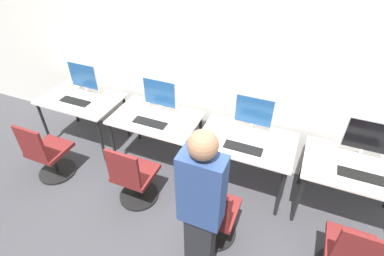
{
  "coord_description": "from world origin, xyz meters",
  "views": [
    {
      "loc": [
        1.04,
        -2.34,
        2.93
      ],
      "look_at": [
        0.0,
        0.14,
        0.89
      ],
      "focal_mm": 28.0,
      "sensor_mm": 36.0,
      "label": 1
    }
  ],
  "objects_px": {
    "monitor_far_left": "(83,77)",
    "office_chair_right": "(214,216)",
    "mouse_far_left": "(94,104)",
    "mouse_left": "(173,127)",
    "monitor_far_right": "(367,138)",
    "monitor_left": "(160,94)",
    "office_chair_far_left": "(48,155)",
    "monitor_right": "(254,112)",
    "person_right": "(201,206)",
    "keyboard_right": "(243,148)",
    "mouse_right": "(270,153)",
    "keyboard_far_left": "(75,101)",
    "keyboard_left": "(150,123)",
    "keyboard_far_right": "(360,176)",
    "office_chair_left": "(134,179)"
  },
  "relations": [
    {
      "from": "mouse_far_left",
      "to": "office_chair_right",
      "type": "distance_m",
      "value": 2.19
    },
    {
      "from": "mouse_far_left",
      "to": "keyboard_left",
      "type": "relative_size",
      "value": 0.21
    },
    {
      "from": "monitor_far_right",
      "to": "keyboard_right",
      "type": "bearing_deg",
      "value": -162.68
    },
    {
      "from": "monitor_right",
      "to": "mouse_right",
      "type": "height_order",
      "value": "monitor_right"
    },
    {
      "from": "mouse_left",
      "to": "office_chair_right",
      "type": "xyz_separation_m",
      "value": [
        0.8,
        -0.75,
        -0.4
      ]
    },
    {
      "from": "monitor_left",
      "to": "mouse_left",
      "type": "xyz_separation_m",
      "value": [
        0.3,
        -0.26,
        -0.24
      ]
    },
    {
      "from": "mouse_left",
      "to": "monitor_far_right",
      "type": "distance_m",
      "value": 2.11
    },
    {
      "from": "monitor_right",
      "to": "person_right",
      "type": "relative_size",
      "value": 0.27
    },
    {
      "from": "monitor_left",
      "to": "mouse_left",
      "type": "distance_m",
      "value": 0.47
    },
    {
      "from": "keyboard_far_left",
      "to": "keyboard_right",
      "type": "distance_m",
      "value": 2.38
    },
    {
      "from": "keyboard_left",
      "to": "keyboard_right",
      "type": "distance_m",
      "value": 1.19
    },
    {
      "from": "office_chair_right",
      "to": "person_right",
      "type": "bearing_deg",
      "value": -91.3
    },
    {
      "from": "keyboard_far_left",
      "to": "monitor_far_left",
      "type": "bearing_deg",
      "value": 90.0
    },
    {
      "from": "keyboard_far_left",
      "to": "office_chair_left",
      "type": "bearing_deg",
      "value": -26.52
    },
    {
      "from": "monitor_left",
      "to": "office_chair_far_left",
      "type": "bearing_deg",
      "value": -140.22
    },
    {
      "from": "keyboard_far_left",
      "to": "mouse_far_left",
      "type": "height_order",
      "value": "mouse_far_left"
    },
    {
      "from": "monitor_right",
      "to": "office_chair_right",
      "type": "xyz_separation_m",
      "value": [
        -0.08,
        -1.07,
        -0.64
      ]
    },
    {
      "from": "mouse_right",
      "to": "keyboard_far_right",
      "type": "bearing_deg",
      "value": 1.67
    },
    {
      "from": "monitor_left",
      "to": "keyboard_left",
      "type": "height_order",
      "value": "monitor_left"
    },
    {
      "from": "monitor_far_left",
      "to": "monitor_left",
      "type": "distance_m",
      "value": 1.19
    },
    {
      "from": "mouse_far_left",
      "to": "person_right",
      "type": "xyz_separation_m",
      "value": [
        1.99,
        -1.15,
        0.19
      ]
    },
    {
      "from": "keyboard_right",
      "to": "mouse_right",
      "type": "distance_m",
      "value": 0.29
    },
    {
      "from": "person_right",
      "to": "monitor_far_right",
      "type": "relative_size",
      "value": 3.72
    },
    {
      "from": "keyboard_far_left",
      "to": "person_right",
      "type": "bearing_deg",
      "value": -26.13
    },
    {
      "from": "monitor_far_left",
      "to": "office_chair_left",
      "type": "height_order",
      "value": "monitor_far_left"
    },
    {
      "from": "mouse_far_left",
      "to": "monitor_left",
      "type": "relative_size",
      "value": 0.2
    },
    {
      "from": "office_chair_far_left",
      "to": "keyboard_right",
      "type": "bearing_deg",
      "value": 15.41
    },
    {
      "from": "office_chair_far_left",
      "to": "person_right",
      "type": "bearing_deg",
      "value": -10.62
    },
    {
      "from": "mouse_far_left",
      "to": "mouse_left",
      "type": "relative_size",
      "value": 1.0
    },
    {
      "from": "monitor_left",
      "to": "monitor_right",
      "type": "bearing_deg",
      "value": 2.98
    },
    {
      "from": "person_right",
      "to": "keyboard_left",
      "type": "bearing_deg",
      "value": 135.4
    },
    {
      "from": "monitor_far_left",
      "to": "person_right",
      "type": "distance_m",
      "value": 2.67
    },
    {
      "from": "mouse_left",
      "to": "monitor_far_left",
      "type": "bearing_deg",
      "value": 169.92
    },
    {
      "from": "keyboard_far_right",
      "to": "monitor_far_left",
      "type": "bearing_deg",
      "value": 175.63
    },
    {
      "from": "monitor_far_left",
      "to": "mouse_right",
      "type": "height_order",
      "value": "monitor_far_left"
    },
    {
      "from": "keyboard_far_left",
      "to": "mouse_right",
      "type": "bearing_deg",
      "value": -0.9
    },
    {
      "from": "monitor_far_right",
      "to": "keyboard_far_right",
      "type": "height_order",
      "value": "monitor_far_right"
    },
    {
      "from": "monitor_left",
      "to": "office_chair_right",
      "type": "height_order",
      "value": "monitor_left"
    },
    {
      "from": "monitor_far_left",
      "to": "mouse_left",
      "type": "bearing_deg",
      "value": -10.08
    },
    {
      "from": "mouse_right",
      "to": "keyboard_right",
      "type": "bearing_deg",
      "value": -176.89
    },
    {
      "from": "monitor_far_left",
      "to": "office_chair_right",
      "type": "relative_size",
      "value": 0.53
    },
    {
      "from": "monitor_far_left",
      "to": "mouse_far_left",
      "type": "relative_size",
      "value": 5.11
    },
    {
      "from": "mouse_left",
      "to": "keyboard_right",
      "type": "xyz_separation_m",
      "value": [
        0.88,
        -0.05,
        -0.01
      ]
    },
    {
      "from": "monitor_right",
      "to": "keyboard_far_right",
      "type": "height_order",
      "value": "monitor_right"
    },
    {
      "from": "monitor_right",
      "to": "keyboard_far_right",
      "type": "relative_size",
      "value": 1.07
    },
    {
      "from": "mouse_left",
      "to": "monitor_far_right",
      "type": "bearing_deg",
      "value": 8.82
    },
    {
      "from": "monitor_left",
      "to": "monitor_right",
      "type": "height_order",
      "value": "same"
    },
    {
      "from": "person_right",
      "to": "mouse_left",
      "type": "bearing_deg",
      "value": 125.53
    },
    {
      "from": "monitor_left",
      "to": "person_right",
      "type": "height_order",
      "value": "person_right"
    },
    {
      "from": "mouse_left",
      "to": "monitor_far_right",
      "type": "height_order",
      "value": "monitor_far_right"
    }
  ]
}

